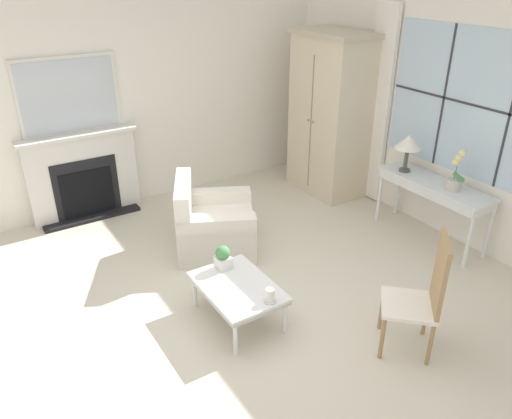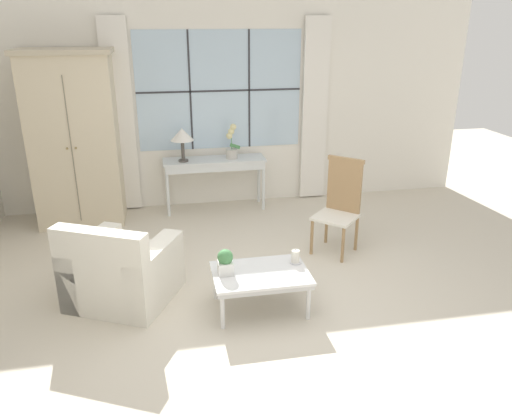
% 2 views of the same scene
% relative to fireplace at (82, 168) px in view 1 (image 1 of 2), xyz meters
% --- Properties ---
extents(ground_plane, '(14.00, 14.00, 0.00)m').
position_rel_fireplace_xyz_m(ground_plane, '(2.91, 0.53, -0.66)').
color(ground_plane, beige).
extents(wall_back_windowed, '(7.20, 0.14, 2.80)m').
position_rel_fireplace_xyz_m(wall_back_windowed, '(2.91, 3.55, 0.74)').
color(wall_back_windowed, white).
rests_on(wall_back_windowed, ground_plane).
extents(wall_left, '(0.06, 7.20, 2.80)m').
position_rel_fireplace_xyz_m(wall_left, '(-0.12, 1.13, 0.74)').
color(wall_left, white).
rests_on(wall_left, ground_plane).
extents(fireplace, '(0.34, 1.43, 2.01)m').
position_rel_fireplace_xyz_m(fireplace, '(0.00, 0.00, 0.00)').
color(fireplace, black).
rests_on(fireplace, ground_plane).
extents(armoire, '(1.13, 0.72, 2.19)m').
position_rel_fireplace_xyz_m(armoire, '(1.01, 3.15, 0.44)').
color(armoire, beige).
rests_on(armoire, ground_plane).
extents(console_table, '(1.39, 0.41, 0.73)m').
position_rel_fireplace_xyz_m(console_table, '(2.77, 3.26, -0.02)').
color(console_table, silver).
rests_on(console_table, ground_plane).
extents(table_lamp, '(0.31, 0.31, 0.45)m').
position_rel_fireplace_xyz_m(table_lamp, '(2.35, 3.21, 0.42)').
color(table_lamp, '#4C4742').
rests_on(table_lamp, console_table).
extents(potted_orchid, '(0.20, 0.16, 0.48)m').
position_rel_fireplace_xyz_m(potted_orchid, '(3.02, 3.25, 0.25)').
color(potted_orchid, '#BCB7AD').
rests_on(potted_orchid, console_table).
extents(armchair_upholstered, '(1.16, 1.15, 0.85)m').
position_rel_fireplace_xyz_m(armchair_upholstered, '(1.63, 0.98, -0.38)').
color(armchair_upholstered, silver).
rests_on(armchair_upholstered, ground_plane).
extents(side_chair_wooden, '(0.62, 0.62, 1.08)m').
position_rel_fireplace_xyz_m(side_chair_wooden, '(4.02, 1.67, -0.07)').
color(side_chair_wooden, white).
rests_on(side_chair_wooden, ground_plane).
extents(coffee_table, '(0.87, 0.60, 0.38)m').
position_rel_fireplace_xyz_m(coffee_table, '(2.88, 0.57, -0.32)').
color(coffee_table, silver).
rests_on(coffee_table, ground_plane).
extents(potted_plant_small, '(0.14, 0.14, 0.24)m').
position_rel_fireplace_xyz_m(potted_plant_small, '(2.56, 0.60, -0.16)').
color(potted_plant_small, white).
rests_on(potted_plant_small, coffee_table).
extents(pillar_candle, '(0.11, 0.11, 0.14)m').
position_rel_fireplace_xyz_m(pillar_candle, '(3.23, 0.68, -0.22)').
color(pillar_candle, silver).
rests_on(pillar_candle, coffee_table).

